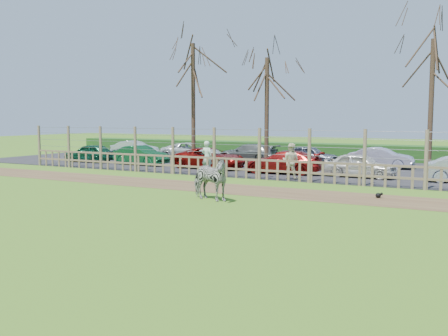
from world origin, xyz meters
The scene contains 22 objects.
ground centered at (0.00, 0.00, 0.00)m, with size 120.00×120.00×0.00m, color olive.
dirt_strip centered at (0.00, 4.50, 0.01)m, with size 34.00×2.80×0.01m, color brown.
asphalt centered at (0.00, 14.50, 0.02)m, with size 44.00×13.00×0.04m, color #232326.
hedge centered at (0.00, 21.50, 0.55)m, with size 46.00×2.00×1.10m, color #1E4716.
fence centered at (0.00, 8.00, 0.80)m, with size 30.16×0.16×2.50m.
tree_left centered at (-6.50, 12.50, 5.62)m, with size 4.80×4.80×7.88m.
tree_mid centered at (-2.00, 13.50, 4.87)m, with size 4.80×4.80×6.83m.
tree_right centered at (7.00, 14.00, 5.24)m, with size 4.80×4.80×7.35m.
zebra centered at (0.89, 1.54, 0.80)m, with size 0.86×1.90×1.60m, color gray.
visitor_a centered at (-3.37, 8.77, 0.90)m, with size 0.63×0.41×1.72m, color #B6E7BA.
visitor_b centered at (1.34, 8.68, 0.90)m, with size 0.84×0.65×1.72m, color beige.
crow centered at (6.22, 4.96, 0.11)m, with size 0.27×0.20×0.22m.
car_0 centered at (-13.72, 11.07, 0.64)m, with size 1.42×3.52×1.20m, color #114E32.
car_1 centered at (-9.48, 11.07, 0.64)m, with size 1.27×3.64×1.20m, color #12532B.
car_2 centered at (-4.50, 11.11, 0.64)m, with size 1.99×4.32×1.20m, color maroon.
car_3 centered at (0.16, 10.72, 0.64)m, with size 1.68×4.13×1.20m, color maroon.
car_4 centered at (4.15, 10.93, 0.64)m, with size 1.42×3.52×1.20m, color silver.
car_7 centered at (-13.85, 16.03, 0.64)m, with size 1.27×3.64×1.20m, color #AEBFB7.
car_8 centered at (-8.65, 15.76, 0.64)m, with size 1.99×4.32×1.20m, color silver.
car_9 centered at (-4.47, 16.11, 0.64)m, with size 1.68×4.13×1.20m, color slate.
car_10 centered at (-0.14, 16.04, 0.64)m, with size 1.42×3.52×1.20m, color #525969.
car_11 centered at (4.20, 16.08, 0.64)m, with size 1.27×3.64×1.20m, color #B2AECA.
Camera 1 is at (9.79, -13.94, 2.99)m, focal length 40.00 mm.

